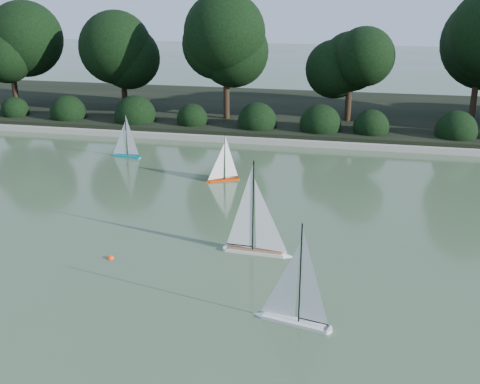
{
  "coord_description": "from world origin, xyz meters",
  "views": [
    {
      "loc": [
        1.59,
        -8.52,
        4.67
      ],
      "look_at": [
        -0.76,
        2.54,
        0.7
      ],
      "focal_mm": 45.0,
      "sensor_mm": 36.0,
      "label": 1
    }
  ],
  "objects_px": {
    "sailboat_white_a": "(290,306)",
    "sailboat_teal": "(124,149)",
    "sailboat_white_b": "(261,239)",
    "race_buoy": "(111,259)",
    "sailboat_orange": "(221,173)"
  },
  "relations": [
    {
      "from": "sailboat_white_a",
      "to": "sailboat_teal",
      "type": "bearing_deg",
      "value": 126.53
    },
    {
      "from": "sailboat_teal",
      "to": "sailboat_white_a",
      "type": "bearing_deg",
      "value": -53.47
    },
    {
      "from": "sailboat_white_b",
      "to": "race_buoy",
      "type": "distance_m",
      "value": 2.71
    },
    {
      "from": "sailboat_white_a",
      "to": "sailboat_teal",
      "type": "relative_size",
      "value": 1.24
    },
    {
      "from": "sailboat_orange",
      "to": "race_buoy",
      "type": "distance_m",
      "value": 4.79
    },
    {
      "from": "race_buoy",
      "to": "sailboat_white_b",
      "type": "bearing_deg",
      "value": 16.5
    },
    {
      "from": "sailboat_white_b",
      "to": "sailboat_orange",
      "type": "height_order",
      "value": "sailboat_white_b"
    },
    {
      "from": "sailboat_white_a",
      "to": "sailboat_white_b",
      "type": "height_order",
      "value": "sailboat_white_b"
    },
    {
      "from": "sailboat_white_b",
      "to": "sailboat_orange",
      "type": "distance_m",
      "value": 4.29
    },
    {
      "from": "sailboat_orange",
      "to": "sailboat_teal",
      "type": "height_order",
      "value": "sailboat_teal"
    },
    {
      "from": "sailboat_orange",
      "to": "race_buoy",
      "type": "xyz_separation_m",
      "value": [
        -0.88,
        -4.7,
        -0.2
      ]
    },
    {
      "from": "sailboat_white_b",
      "to": "sailboat_orange",
      "type": "relative_size",
      "value": 1.46
    },
    {
      "from": "sailboat_white_b",
      "to": "sailboat_teal",
      "type": "xyz_separation_m",
      "value": [
        -4.88,
        5.49,
        -0.07
      ]
    },
    {
      "from": "sailboat_white_b",
      "to": "sailboat_white_a",
      "type": "bearing_deg",
      "value": -69.64
    },
    {
      "from": "sailboat_white_a",
      "to": "race_buoy",
      "type": "height_order",
      "value": "sailboat_white_a"
    }
  ]
}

